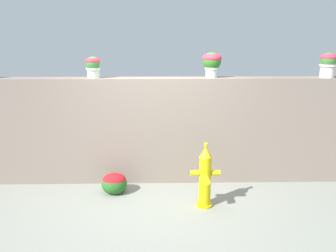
# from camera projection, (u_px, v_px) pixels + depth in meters

# --- Properties ---
(ground_plane) EXTENTS (24.00, 24.00, 0.00)m
(ground_plane) POSITION_uv_depth(u_px,v_px,m) (154.00, 205.00, 5.00)
(ground_plane) COLOR gray
(stone_wall) EXTENTS (6.27, 0.33, 1.76)m
(stone_wall) POSITION_uv_depth(u_px,v_px,m) (155.00, 130.00, 5.70)
(stone_wall) COLOR gray
(stone_wall) RESTS_ON ground
(potted_plant_1) EXTENTS (0.23, 0.23, 0.34)m
(potted_plant_1) POSITION_uv_depth(u_px,v_px,m) (93.00, 65.00, 5.38)
(potted_plant_1) COLOR beige
(potted_plant_1) RESTS_ON stone_wall
(potted_plant_2) EXTENTS (0.31, 0.31, 0.40)m
(potted_plant_2) POSITION_uv_depth(u_px,v_px,m) (212.00, 62.00, 5.47)
(potted_plant_2) COLOR silver
(potted_plant_2) RESTS_ON stone_wall
(potted_plant_3) EXTENTS (0.27, 0.27, 0.40)m
(potted_plant_3) POSITION_uv_depth(u_px,v_px,m) (328.00, 63.00, 5.45)
(potted_plant_3) COLOR silver
(potted_plant_3) RESTS_ON stone_wall
(fire_hydrant) EXTENTS (0.43, 0.34, 0.96)m
(fire_hydrant) POSITION_uv_depth(u_px,v_px,m) (205.00, 178.00, 4.87)
(fire_hydrant) COLOR #E0BE0D
(fire_hydrant) RESTS_ON ground
(flower_bush_left) EXTENTS (0.40, 0.36, 0.33)m
(flower_bush_left) POSITION_uv_depth(u_px,v_px,m) (114.00, 183.00, 5.36)
(flower_bush_left) COLOR #266022
(flower_bush_left) RESTS_ON ground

